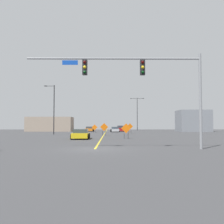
{
  "coord_description": "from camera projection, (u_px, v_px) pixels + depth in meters",
  "views": [
    {
      "loc": [
        1.04,
        -18.33,
        1.69
      ],
      "look_at": [
        1.44,
        31.37,
        4.14
      ],
      "focal_mm": 42.02,
      "sensor_mm": 36.0,
      "label": 1
    }
  ],
  "objects": [
    {
      "name": "car_silver_distant",
      "position": [
        115.0,
        130.0,
        62.93
      ],
      "size": [
        2.18,
        4.66,
        1.23
      ],
      "color": "#B7BABF",
      "rests_on": "ground"
    },
    {
      "name": "car_orange_approaching",
      "position": [
        90.0,
        129.0,
        67.91
      ],
      "size": [
        2.16,
        4.4,
        1.27
      ],
      "color": "orange",
      "rests_on": "ground"
    },
    {
      "name": "street_lamp_near_left",
      "position": [
        137.0,
        111.0,
        77.91
      ],
      "size": [
        4.17,
        0.24,
        9.75
      ],
      "color": "black",
      "rests_on": "ground"
    },
    {
      "name": "construction_sign_left_shoulder",
      "position": [
        130.0,
        127.0,
        50.46
      ],
      "size": [
        1.19,
        0.26,
        2.01
      ],
      "color": "orange",
      "rests_on": "ground"
    },
    {
      "name": "roadside_building_east",
      "position": [
        193.0,
        121.0,
        65.86
      ],
      "size": [
        7.59,
        6.49,
        5.37
      ],
      "color": "gray",
      "rests_on": "ground"
    },
    {
      "name": "roadside_building_west",
      "position": [
        50.0,
        124.0,
        68.41
      ],
      "size": [
        11.59,
        5.96,
        3.74
      ],
      "color": "gray",
      "rests_on": "ground"
    },
    {
      "name": "ground",
      "position": [
        95.0,
        149.0,
        18.21
      ],
      "size": [
        159.46,
        159.46,
        0.0
      ],
      "primitive_type": "plane",
      "color": "#444447"
    },
    {
      "name": "traffic_signal_assembly",
      "position": [
        142.0,
        76.0,
        18.48
      ],
      "size": [
        12.33,
        0.44,
        6.75
      ],
      "color": "gray",
      "rests_on": "ground"
    },
    {
      "name": "car_yellow_far",
      "position": [
        81.0,
        134.0,
        31.57
      ],
      "size": [
        2.19,
        4.33,
        1.18
      ],
      "color": "gold",
      "rests_on": "ground"
    },
    {
      "name": "road_centre_stripe",
      "position": [
        106.0,
        132.0,
        62.45
      ],
      "size": [
        0.16,
        88.59,
        0.01
      ],
      "color": "yellow",
      "rests_on": "ground"
    },
    {
      "name": "construction_sign_median_near",
      "position": [
        95.0,
        128.0,
        55.11
      ],
      "size": [
        1.22,
        0.21,
        1.8
      ],
      "color": "orange",
      "rests_on": "ground"
    },
    {
      "name": "car_red_near",
      "position": [
        120.0,
        129.0,
        66.25
      ],
      "size": [
        2.13,
        4.09,
        1.51
      ],
      "color": "red",
      "rests_on": "ground"
    },
    {
      "name": "construction_sign_right_shoulder",
      "position": [
        104.0,
        128.0,
        41.39
      ],
      "size": [
        1.29,
        0.16,
        1.99
      ],
      "color": "orange",
      "rests_on": "ground"
    },
    {
      "name": "construction_sign_right_lane",
      "position": [
        126.0,
        129.0,
        32.18
      ],
      "size": [
        1.22,
        0.15,
        1.89
      ],
      "color": "orange",
      "rests_on": "ground"
    },
    {
      "name": "street_lamp_far_left",
      "position": [
        53.0,
        107.0,
        46.39
      ],
      "size": [
        1.86,
        0.24,
        8.76
      ],
      "color": "black",
      "rests_on": "ground"
    }
  ]
}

